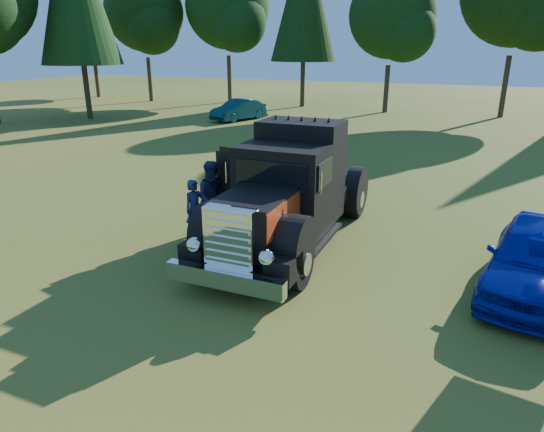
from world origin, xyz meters
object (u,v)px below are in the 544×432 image
Objects in this scene: diamond_t_truck at (288,196)px; distant_teal_car at (239,110)px; hotrod_coupe at (537,258)px; spectator_near at (195,210)px; spectator_far at (214,198)px.

diamond_t_truck is 21.84m from distant_teal_car.
diamond_t_truck reaches higher than hotrod_coupe.
spectator_near is 0.38× the size of distant_teal_car.
spectator_far is 0.48× the size of distant_teal_car.
hotrod_coupe is 25.34m from distant_teal_car.
spectator_far reaches higher than spectator_near.
spectator_far is at bearing -6.17° from spectator_near.
spectator_far is at bearing -47.80° from distant_teal_car.
spectator_far is (0.28, 0.50, 0.20)m from spectator_near.
diamond_t_truck is 2.06m from spectator_far.
distant_teal_car is at bearing 47.27° from spectator_near.
spectator_far reaches higher than hotrod_coupe.
diamond_t_truck is at bearing 176.19° from hotrod_coupe.
diamond_t_truck is at bearing -31.72° from spectator_far.
hotrod_coupe is at bearing -36.45° from spectator_far.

